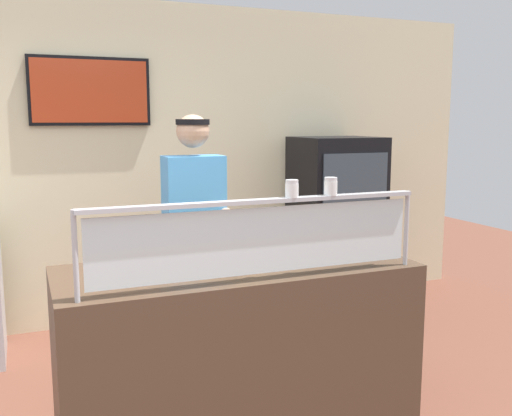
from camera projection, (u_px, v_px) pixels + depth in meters
name	position (u px, v px, depth m)	size (l,w,h in m)	color
ground_plane	(205.00, 384.00, 3.78)	(12.00, 12.00, 0.00)	brown
shop_rear_unit	(151.00, 163.00, 4.91)	(6.30, 0.13, 2.70)	beige
serving_counter	(237.00, 350.00, 3.15)	(1.90, 0.76, 0.95)	#4C3828
sneeze_guard	(260.00, 229.00, 2.74)	(1.73, 0.06, 0.40)	#B2B5BC
pizza_tray	(222.00, 262.00, 3.08)	(0.47, 0.47, 0.04)	#9EA0A8
pizza_server	(228.00, 259.00, 3.07)	(0.07, 0.28, 0.01)	#ADAFB7
parmesan_shaker	(292.00, 190.00, 2.78)	(0.07, 0.07, 0.09)	white
pepper_flake_shaker	(331.00, 187.00, 2.86)	(0.07, 0.07, 0.09)	white
worker_figure	(195.00, 232.00, 3.71)	(0.41, 0.50, 1.76)	#23232D
drink_fridge	(336.00, 224.00, 5.19)	(0.72, 0.64, 1.58)	black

